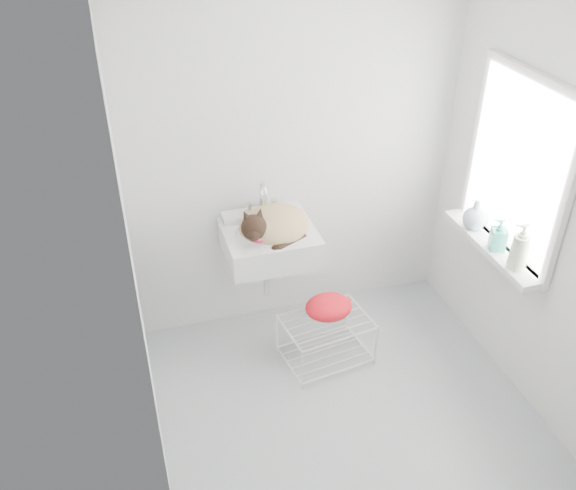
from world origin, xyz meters
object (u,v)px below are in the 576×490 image
object	(u,v)px
wire_rack	(326,341)
bottle_b	(496,249)
bottle_c	(473,227)
sink	(269,230)
bottle_a	(515,267)
cat	(272,226)

from	to	relation	value
wire_rack	bottle_b	world-z (taller)	bottle_b
wire_rack	bottle_c	bearing A→B (deg)	0.38
sink	bottle_b	bearing A→B (deg)	-25.54
bottle_c	bottle_a	bearing A→B (deg)	-90.00
cat	bottle_c	bearing A→B (deg)	-25.65
wire_rack	bottle_c	xyz separation A→B (m)	(0.97, 0.01, 0.70)
cat	bottle_b	xyz separation A→B (m)	(1.24, -0.58, -0.04)
bottle_b	sink	bearing A→B (deg)	154.46
bottle_b	cat	bearing A→B (deg)	154.92
cat	bottle_a	distance (m)	1.46
cat	wire_rack	bearing A→B (deg)	-61.83
wire_rack	bottle_c	distance (m)	1.20
sink	bottle_a	world-z (taller)	bottle_a
sink	wire_rack	world-z (taller)	sink
cat	wire_rack	world-z (taller)	cat
sink	wire_rack	xyz separation A→B (m)	(0.28, -0.34, -0.70)
bottle_b	wire_rack	bearing A→B (deg)	165.40
sink	bottle_a	bearing A→B (deg)	-32.57
wire_rack	bottle_c	world-z (taller)	bottle_c
sink	wire_rack	bearing A→B (deg)	-50.98
sink	bottle_a	distance (m)	1.48
bottle_c	cat	bearing A→B (deg)	165.50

